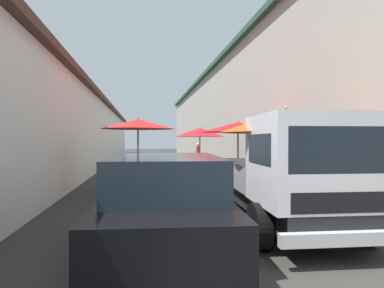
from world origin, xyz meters
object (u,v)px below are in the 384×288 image
(fruit_stall_mid_lane, at_px, (285,133))
(vendor_by_crates, at_px, (198,154))
(fruit_stall_far_right, at_px, (199,139))
(hatchback_car, at_px, (166,202))
(fruit_stall_near_left, at_px, (239,136))
(fruit_stall_far_left, at_px, (137,134))
(delivery_truck, at_px, (295,176))

(fruit_stall_mid_lane, height_order, vendor_by_crates, fruit_stall_mid_lane)
(fruit_stall_mid_lane, relative_size, vendor_by_crates, 1.72)
(fruit_stall_far_right, distance_m, vendor_by_crates, 4.37)
(fruit_stall_far_right, height_order, hatchback_car, fruit_stall_far_right)
(fruit_stall_near_left, xyz_separation_m, hatchback_car, (-4.97, 2.71, -1.08))
(fruit_stall_far_left, bearing_deg, delivery_truck, -149.11)
(fruit_stall_far_right, xyz_separation_m, fruit_stall_far_left, (-3.68, 2.66, 0.14))
(vendor_by_crates, bearing_deg, hatchback_car, 167.74)
(vendor_by_crates, bearing_deg, fruit_stall_far_right, 170.19)
(delivery_truck, bearing_deg, fruit_stall_mid_lane, -10.23)
(fruit_stall_near_left, bearing_deg, vendor_by_crates, -0.98)
(fruit_stall_far_left, relative_size, hatchback_car, 0.60)
(fruit_stall_mid_lane, height_order, delivery_truck, fruit_stall_mid_lane)
(fruit_stall_near_left, distance_m, hatchback_car, 5.76)
(fruit_stall_far_right, bearing_deg, hatchback_car, 166.60)
(delivery_truck, bearing_deg, hatchback_car, 101.22)
(fruit_stall_mid_lane, distance_m, vendor_by_crates, 12.11)
(hatchback_car, relative_size, delivery_truck, 0.80)
(hatchback_car, xyz_separation_m, vendor_by_crates, (13.14, -2.85, 0.14))
(fruit_stall_mid_lane, bearing_deg, fruit_stall_far_right, 2.25)
(fruit_stall_far_left, relative_size, vendor_by_crates, 1.58)
(fruit_stall_far_right, relative_size, delivery_truck, 0.46)
(fruit_stall_near_left, height_order, vendor_by_crates, fruit_stall_near_left)
(fruit_stall_near_left, bearing_deg, hatchback_car, 151.35)
(fruit_stall_far_right, xyz_separation_m, fruit_stall_mid_lane, (-7.85, -0.31, 0.10))
(fruit_stall_mid_lane, relative_size, delivery_truck, 0.53)
(fruit_stall_far_right, distance_m, fruit_stall_mid_lane, 7.85)
(fruit_stall_far_left, height_order, fruit_stall_near_left, fruit_stall_far_left)
(fruit_stall_mid_lane, bearing_deg, fruit_stall_far_left, 35.46)
(fruit_stall_mid_lane, height_order, fruit_stall_near_left, fruit_stall_mid_lane)
(fruit_stall_far_right, relative_size, fruit_stall_far_left, 0.95)
(hatchback_car, distance_m, vendor_by_crates, 13.45)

